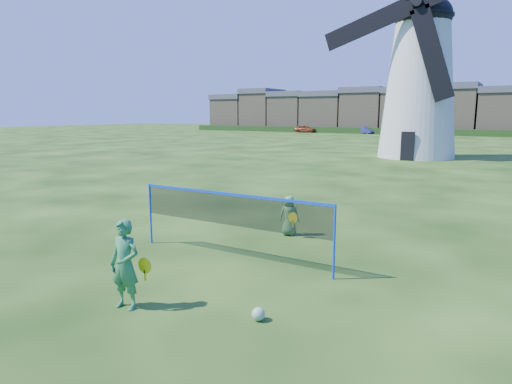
{
  "coord_description": "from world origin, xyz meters",
  "views": [
    {
      "loc": [
        5.54,
        -8.33,
        3.31
      ],
      "look_at": [
        0.2,
        0.5,
        1.5
      ],
      "focal_mm": 31.39,
      "sensor_mm": 36.0,
      "label": 1
    }
  ],
  "objects_px": {
    "windmill": "(420,78)",
    "play_ball": "(258,314)",
    "badminton_net": "(231,211)",
    "car_left": "(305,129)",
    "player_girl": "(125,265)",
    "car_right": "(365,130)",
    "player_boy": "(289,215)"
  },
  "relations": [
    {
      "from": "windmill",
      "to": "play_ball",
      "type": "height_order",
      "value": "windmill"
    },
    {
      "from": "badminton_net",
      "to": "car_left",
      "type": "bearing_deg",
      "value": 113.65
    },
    {
      "from": "windmill",
      "to": "car_left",
      "type": "bearing_deg",
      "value": 125.45
    },
    {
      "from": "badminton_net",
      "to": "play_ball",
      "type": "height_order",
      "value": "badminton_net"
    },
    {
      "from": "player_girl",
      "to": "windmill",
      "type": "bearing_deg",
      "value": 85.48
    },
    {
      "from": "car_left",
      "to": "car_right",
      "type": "height_order",
      "value": "car_left"
    },
    {
      "from": "windmill",
      "to": "badminton_net",
      "type": "relative_size",
      "value": 3.49
    },
    {
      "from": "car_left",
      "to": "car_right",
      "type": "relative_size",
      "value": 1.13
    },
    {
      "from": "badminton_net",
      "to": "car_left",
      "type": "relative_size",
      "value": 1.35
    },
    {
      "from": "player_girl",
      "to": "car_right",
      "type": "height_order",
      "value": "player_girl"
    },
    {
      "from": "badminton_net",
      "to": "car_right",
      "type": "distance_m",
      "value": 68.53
    },
    {
      "from": "badminton_net",
      "to": "play_ball",
      "type": "distance_m",
      "value": 3.35
    },
    {
      "from": "player_girl",
      "to": "play_ball",
      "type": "distance_m",
      "value": 2.41
    },
    {
      "from": "player_boy",
      "to": "car_right",
      "type": "height_order",
      "value": "player_boy"
    },
    {
      "from": "badminton_net",
      "to": "car_left",
      "type": "distance_m",
      "value": 71.31
    },
    {
      "from": "badminton_net",
      "to": "player_girl",
      "type": "height_order",
      "value": "player_girl"
    },
    {
      "from": "player_girl",
      "to": "car_left",
      "type": "distance_m",
      "value": 74.16
    },
    {
      "from": "play_ball",
      "to": "windmill",
      "type": "bearing_deg",
      "value": 97.27
    },
    {
      "from": "player_girl",
      "to": "play_ball",
      "type": "xyz_separation_m",
      "value": [
        2.19,
        0.76,
        -0.67
      ]
    },
    {
      "from": "car_left",
      "to": "player_boy",
      "type": "bearing_deg",
      "value": -158.94
    },
    {
      "from": "badminton_net",
      "to": "play_ball",
      "type": "relative_size",
      "value": 22.95
    },
    {
      "from": "car_right",
      "to": "player_boy",
      "type": "bearing_deg",
      "value": -142.49
    },
    {
      "from": "player_girl",
      "to": "car_left",
      "type": "relative_size",
      "value": 0.42
    },
    {
      "from": "windmill",
      "to": "player_boy",
      "type": "xyz_separation_m",
      "value": [
        1.87,
        -24.95,
        -5.36
      ]
    },
    {
      "from": "player_boy",
      "to": "car_left",
      "type": "bearing_deg",
      "value": -83.1
    },
    {
      "from": "player_girl",
      "to": "car_right",
      "type": "bearing_deg",
      "value": 96.94
    },
    {
      "from": "play_ball",
      "to": "badminton_net",
      "type": "bearing_deg",
      "value": 132.22
    },
    {
      "from": "player_girl",
      "to": "car_left",
      "type": "height_order",
      "value": "player_girl"
    },
    {
      "from": "player_girl",
      "to": "play_ball",
      "type": "height_order",
      "value": "player_girl"
    },
    {
      "from": "windmill",
      "to": "car_left",
      "type": "relative_size",
      "value": 4.7
    },
    {
      "from": "player_boy",
      "to": "car_left",
      "type": "xyz_separation_m",
      "value": [
        -28.82,
        62.79,
        0.08
      ]
    },
    {
      "from": "play_ball",
      "to": "player_girl",
      "type": "bearing_deg",
      "value": -160.88
    }
  ]
}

